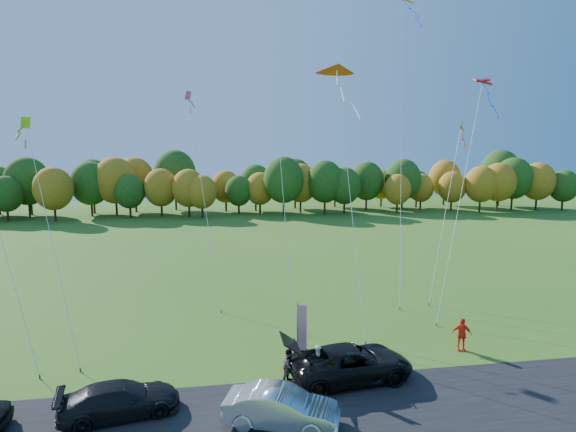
{
  "coord_description": "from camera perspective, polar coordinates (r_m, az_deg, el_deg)",
  "views": [
    {
      "loc": [
        -4.16,
        -21.18,
        11.07
      ],
      "look_at": [
        0.0,
        6.0,
        7.0
      ],
      "focal_mm": 28.0,
      "sensor_mm": 36.0,
      "label": 1
    }
  ],
  "objects": [
    {
      "name": "ground",
      "position": [
        24.25,
        2.27,
        -18.74
      ],
      "size": [
        160.0,
        160.0,
        0.0
      ],
      "primitive_type": "plane",
      "color": "#305F19"
    },
    {
      "name": "asphalt_strip",
      "position": [
        20.85,
        4.54,
        -23.66
      ],
      "size": [
        90.0,
        6.0,
        0.01
      ],
      "primitive_type": "cube",
      "color": "black",
      "rests_on": "ground"
    },
    {
      "name": "tree_line",
      "position": [
        77.09,
        -5.52,
        0.12
      ],
      "size": [
        116.0,
        12.0,
        10.0
      ],
      "primitive_type": null,
      "color": "#1E4711",
      "rests_on": "ground"
    },
    {
      "name": "black_suv",
      "position": [
        23.08,
        8.04,
        -18.0
      ],
      "size": [
        6.29,
        3.47,
        1.67
      ],
      "primitive_type": "imported",
      "rotation": [
        0.0,
        0.0,
        1.69
      ],
      "color": "black",
      "rests_on": "ground"
    },
    {
      "name": "silver_sedan",
      "position": [
        19.66,
        -0.83,
        -23.17
      ],
      "size": [
        4.94,
        3.11,
        1.54
      ],
      "primitive_type": "imported",
      "rotation": [
        0.0,
        0.0,
        1.23
      ],
      "color": "silver",
      "rests_on": "ground"
    },
    {
      "name": "dark_truck_a",
      "position": [
        21.49,
        -20.57,
        -20.98
      ],
      "size": [
        5.15,
        2.89,
        1.41
      ],
      "primitive_type": "imported",
      "rotation": [
        0.0,
        0.0,
        1.77
      ],
      "color": "black",
      "rests_on": "ground"
    },
    {
      "name": "person_tailgate_a",
      "position": [
        23.14,
        3.89,
        -17.91
      ],
      "size": [
        0.44,
        0.62,
        1.63
      ],
      "primitive_type": "imported",
      "rotation": [
        0.0,
        0.0,
        1.49
      ],
      "color": "silver",
      "rests_on": "ground"
    },
    {
      "name": "person_tailgate_b",
      "position": [
        22.71,
        0.18,
        -18.44
      ],
      "size": [
        0.98,
        0.99,
        1.62
      ],
      "primitive_type": "imported",
      "rotation": [
        0.0,
        0.0,
        0.85
      ],
      "color": "gray",
      "rests_on": "ground"
    },
    {
      "name": "person_east",
      "position": [
        27.48,
        21.16,
        -13.83
      ],
      "size": [
        1.17,
        0.76,
        1.85
      ],
      "primitive_type": "imported",
      "rotation": [
        0.0,
        0.0,
        -0.3
      ],
      "color": "#F53317",
      "rests_on": "ground"
    },
    {
      "name": "feather_flag",
      "position": [
        22.72,
        1.65,
        -14.43
      ],
      "size": [
        0.47,
        0.22,
        3.69
      ],
      "color": "#999999",
      "rests_on": "ground"
    },
    {
      "name": "kite_delta_blue",
      "position": [
        30.61,
        -1.97,
        19.27
      ],
      "size": [
        3.45,
        11.34,
        32.62
      ],
      "color": "#4C3F33",
      "rests_on": "ground"
    },
    {
      "name": "kite_parafoil_orange",
      "position": [
        37.35,
        14.2,
        10.13
      ],
      "size": [
        6.3,
        12.52,
        25.12
      ],
      "color": "#4C3F33",
      "rests_on": "ground"
    },
    {
      "name": "kite_delta_red",
      "position": [
        30.57,
        6.97,
        13.58
      ],
      "size": [
        2.81,
        8.8,
        18.14
      ],
      "color": "#4C3F33",
      "rests_on": "ground"
    },
    {
      "name": "kite_parafoil_rainbow",
      "position": [
        32.93,
        21.17,
        2.79
      ],
      "size": [
        7.34,
        6.58,
        16.58
      ],
      "color": "#4C3F33",
      "rests_on": "ground"
    },
    {
      "name": "kite_diamond_yellow",
      "position": [
        27.15,
        -27.88,
        -2.45
      ],
      "size": [
        4.22,
        5.85,
        13.24
      ],
      "color": "#4C3F33",
      "rests_on": "ground"
    },
    {
      "name": "kite_diamond_green",
      "position": [
        27.12,
        -32.01,
        -5.01
      ],
      "size": [
        4.34,
        4.81,
        11.18
      ],
      "color": "#4C3F33",
      "rests_on": "ground"
    },
    {
      "name": "kite_diamond_white",
      "position": [
        35.93,
        19.43,
        0.83
      ],
      "size": [
        5.13,
        5.52,
        13.71
      ],
      "color": "#4C3F33",
      "rests_on": "ground"
    },
    {
      "name": "kite_diamond_pink",
      "position": [
        33.75,
        -10.71,
        2.69
      ],
      "size": [
        2.82,
        8.1,
        15.99
      ],
      "color": "#4C3F33",
      "rests_on": "ground"
    }
  ]
}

